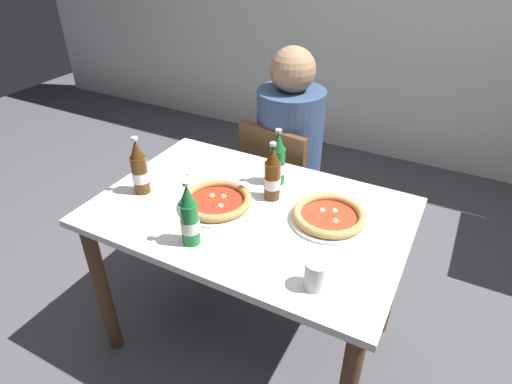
{
  "coord_description": "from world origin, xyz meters",
  "views": [
    {
      "loc": [
        0.66,
        -1.2,
        1.71
      ],
      "look_at": [
        0.0,
        0.05,
        0.8
      ],
      "focal_mm": 30.14,
      "sensor_mm": 36.0,
      "label": 1
    }
  ],
  "objects": [
    {
      "name": "ground_plane",
      "position": [
        0.0,
        0.0,
        0.0
      ],
      "size": [
        8.0,
        8.0,
        0.0
      ],
      "primitive_type": "plane",
      "color": "#4C4C51"
    },
    {
      "name": "dining_table_main",
      "position": [
        0.0,
        0.0,
        0.64
      ],
      "size": [
        1.2,
        0.8,
        0.75
      ],
      "color": "silver",
      "rests_on": "ground_plane"
    },
    {
      "name": "chair_behind_table",
      "position": [
        -0.14,
        0.61,
        0.48
      ],
      "size": [
        0.45,
        0.45,
        0.85
      ],
      "rotation": [
        0.0,
        0.0,
        3.0
      ],
      "color": "brown",
      "rests_on": "ground_plane"
    },
    {
      "name": "diner_seated",
      "position": [
        -0.13,
        0.66,
        0.58
      ],
      "size": [
        0.34,
        0.34,
        1.21
      ],
      "color": "#2D3342",
      "rests_on": "ground_plane"
    },
    {
      "name": "pizza_margherita_near",
      "position": [
        -0.13,
        -0.04,
        0.77
      ],
      "size": [
        0.3,
        0.3,
        0.04
      ],
      "color": "white",
      "rests_on": "dining_table_main"
    },
    {
      "name": "pizza_marinara_far",
      "position": [
        0.3,
        0.07,
        0.77
      ],
      "size": [
        0.3,
        0.3,
        0.04
      ],
      "color": "white",
      "rests_on": "dining_table_main"
    },
    {
      "name": "beer_bottle_left",
      "position": [
        0.04,
        0.11,
        0.85
      ],
      "size": [
        0.07,
        0.07,
        0.25
      ],
      "color": "#512D0F",
      "rests_on": "dining_table_main"
    },
    {
      "name": "beer_bottle_center",
      "position": [
        -0.45,
        -0.1,
        0.85
      ],
      "size": [
        0.07,
        0.07,
        0.25
      ],
      "color": "#512D0F",
      "rests_on": "dining_table_main"
    },
    {
      "name": "beer_bottle_right",
      "position": [
        0.01,
        0.23,
        0.85
      ],
      "size": [
        0.07,
        0.07,
        0.25
      ],
      "color": "#196B2D",
      "rests_on": "dining_table_main"
    },
    {
      "name": "beer_bottle_extra",
      "position": [
        -0.09,
        -0.27,
        0.85
      ],
      "size": [
        0.07,
        0.07,
        0.25
      ],
      "color": "#196B2D",
      "rests_on": "dining_table_main"
    },
    {
      "name": "napkin_with_cutlery",
      "position": [
        -0.43,
        0.18,
        0.75
      ],
      "size": [
        0.23,
        0.23,
        0.01
      ],
      "color": "white",
      "rests_on": "dining_table_main"
    },
    {
      "name": "paper_cup",
      "position": [
        0.37,
        -0.27,
        0.8
      ],
      "size": [
        0.07,
        0.07,
        0.09
      ],
      "primitive_type": "cylinder",
      "color": "white",
      "rests_on": "dining_table_main"
    }
  ]
}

